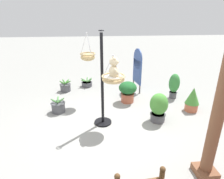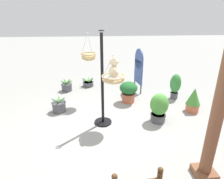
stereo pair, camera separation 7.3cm
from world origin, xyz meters
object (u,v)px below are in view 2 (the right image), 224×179
(display_pole_central, at_px, (103,98))
(potted_plant_small_succulent, at_px, (159,107))
(potted_plant_fern_front, at_px, (88,83))
(potted_plant_flowering_red, at_px, (193,100))
(potted_plant_trailing_ivy, at_px, (129,91))
(potted_plant_tall_leafy, at_px, (175,85))
(hanging_basket_with_teddy, at_px, (113,79))
(hanging_basket_left_high, at_px, (89,56))
(potted_plant_conical_shrub, at_px, (59,106))
(display_sign_board, at_px, (139,67))
(greenhouse_pillar_left, at_px, (221,97))
(teddy_bear, at_px, (114,69))
(potted_plant_bushy_green, at_px, (67,86))

(display_pole_central, distance_m, potted_plant_small_succulent, 1.46)
(potted_plant_fern_front, distance_m, potted_plant_flowering_red, 3.83)
(display_pole_central, distance_m, potted_plant_trailing_ivy, 1.50)
(potted_plant_fern_front, xyz_separation_m, potted_plant_tall_leafy, (1.39, 2.87, 0.34))
(hanging_basket_with_teddy, bearing_deg, hanging_basket_left_high, -157.74)
(potted_plant_fern_front, bearing_deg, potted_plant_conical_shrub, -21.00)
(display_sign_board, bearing_deg, potted_plant_conical_shrub, -61.52)
(display_pole_central, distance_m, potted_plant_fern_front, 2.83)
(greenhouse_pillar_left, bearing_deg, teddy_bear, -140.92)
(hanging_basket_left_high, height_order, potted_plant_fern_front, hanging_basket_left_high)
(potted_plant_trailing_ivy, bearing_deg, potted_plant_bushy_green, -118.50)
(hanging_basket_left_high, bearing_deg, display_sign_board, 115.96)
(display_pole_central, relative_size, potted_plant_conical_shrub, 5.27)
(hanging_basket_with_teddy, xyz_separation_m, hanging_basket_left_high, (-1.45, -0.59, 0.22))
(hanging_basket_with_teddy, bearing_deg, potted_plant_small_succulent, 95.24)
(potted_plant_trailing_ivy, xyz_separation_m, display_sign_board, (-0.93, 0.49, 0.52))
(greenhouse_pillar_left, height_order, potted_plant_tall_leafy, greenhouse_pillar_left)
(greenhouse_pillar_left, bearing_deg, potted_plant_small_succulent, -172.21)
(hanging_basket_left_high, bearing_deg, greenhouse_pillar_left, 32.46)
(hanging_basket_with_teddy, height_order, potted_plant_small_succulent, hanging_basket_with_teddy)
(greenhouse_pillar_left, distance_m, potted_plant_tall_leafy, 3.46)
(potted_plant_tall_leafy, height_order, potted_plant_trailing_ivy, potted_plant_tall_leafy)
(potted_plant_small_succulent, relative_size, potted_plant_conical_shrub, 1.76)
(hanging_basket_with_teddy, distance_m, potted_plant_small_succulent, 1.45)
(hanging_basket_with_teddy, height_order, display_sign_board, hanging_basket_with_teddy)
(hanging_basket_left_high, height_order, display_sign_board, hanging_basket_left_high)
(hanging_basket_with_teddy, bearing_deg, potted_plant_trailing_ivy, 155.96)
(hanging_basket_left_high, bearing_deg, hanging_basket_with_teddy, 22.26)
(hanging_basket_with_teddy, relative_size, potted_plant_tall_leafy, 0.77)
(potted_plant_conical_shrub, bearing_deg, display_pole_central, 59.41)
(display_pole_central, relative_size, potted_plant_fern_front, 4.54)
(display_pole_central, relative_size, potted_plant_bushy_green, 5.37)
(teddy_bear, bearing_deg, potted_plant_tall_leafy, 124.95)
(potted_plant_small_succulent, bearing_deg, potted_plant_trailing_ivy, -154.82)
(display_sign_board, bearing_deg, hanging_basket_left_high, -64.04)
(hanging_basket_with_teddy, xyz_separation_m, potted_plant_fern_front, (-2.88, -0.71, -1.13))
(display_sign_board, bearing_deg, teddy_bear, -25.21)
(potted_plant_fern_front, bearing_deg, display_pole_central, 9.58)
(potted_plant_fern_front, distance_m, potted_plant_conical_shrub, 2.15)
(display_sign_board, bearing_deg, display_pole_central, -32.34)
(teddy_bear, height_order, potted_plant_bushy_green, teddy_bear)
(display_pole_central, distance_m, teddy_bear, 0.83)
(hanging_basket_with_teddy, distance_m, potted_plant_tall_leafy, 2.74)
(teddy_bear, distance_m, potted_plant_tall_leafy, 2.79)
(potted_plant_flowering_red, height_order, potted_plant_bushy_green, potted_plant_flowering_red)
(teddy_bear, relative_size, hanging_basket_left_high, 0.64)
(potted_plant_conical_shrub, relative_size, potted_plant_trailing_ivy, 0.66)
(hanging_basket_with_teddy, xyz_separation_m, potted_plant_bushy_green, (-2.47, -1.47, -1.08))
(potted_plant_fern_front, height_order, potted_plant_small_succulent, potted_plant_small_succulent)
(potted_plant_fern_front, bearing_deg, hanging_basket_with_teddy, 13.86)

